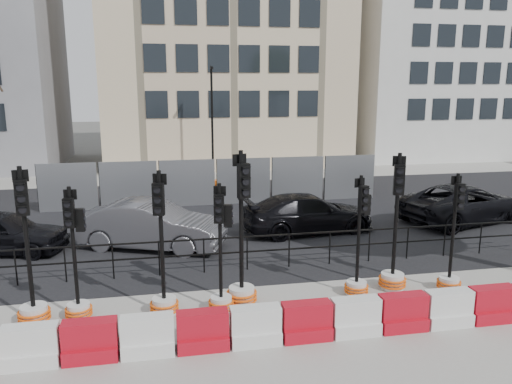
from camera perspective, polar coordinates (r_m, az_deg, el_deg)
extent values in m
plane|color=#51514C|center=(13.01, -0.09, -10.83)|extent=(120.00, 120.00, 0.00)
cube|color=gray|center=(10.37, 3.14, -17.17)|extent=(40.00, 6.00, 0.02)
cube|color=black|center=(19.56, -3.91, -2.83)|extent=(40.00, 14.00, 0.03)
cube|color=gray|center=(28.31, -6.13, 1.84)|extent=(40.00, 4.00, 0.02)
cube|color=beige|center=(34.24, -3.86, 18.79)|extent=(15.00, 10.00, 18.00)
cube|color=silver|center=(38.95, 19.57, 15.87)|extent=(12.00, 9.00, 16.00)
cylinder|color=black|center=(14.26, -25.76, -7.84)|extent=(0.04, 0.04, 1.00)
cylinder|color=black|center=(13.99, -20.97, -7.79)|extent=(0.04, 0.04, 1.00)
cylinder|color=black|center=(13.82, -16.03, -7.69)|extent=(0.04, 0.04, 1.00)
cylinder|color=black|center=(13.75, -11.00, -7.52)|extent=(0.04, 0.04, 1.00)
cylinder|color=black|center=(13.79, -5.97, -7.30)|extent=(0.04, 0.04, 1.00)
cylinder|color=black|center=(13.93, -1.01, -7.03)|extent=(0.04, 0.04, 1.00)
cylinder|color=black|center=(14.17, 3.81, -6.71)|extent=(0.04, 0.04, 1.00)
cylinder|color=black|center=(14.51, 8.43, -6.37)|extent=(0.04, 0.04, 1.00)
cylinder|color=black|center=(14.93, 12.81, -6.00)|extent=(0.04, 0.04, 1.00)
cylinder|color=black|center=(15.44, 16.91, -5.62)|extent=(0.04, 0.04, 1.00)
cylinder|color=black|center=(16.02, 20.74, -5.25)|extent=(0.04, 0.04, 1.00)
cylinder|color=black|center=(16.67, 24.27, -4.88)|extent=(0.04, 0.04, 1.00)
cube|color=black|center=(13.78, -1.02, -5.14)|extent=(18.00, 0.04, 0.04)
cube|color=black|center=(13.91, -1.01, -6.83)|extent=(18.00, 0.04, 0.04)
cube|color=gray|center=(21.49, -20.71, 0.47)|extent=(2.30, 0.05, 2.00)
cylinder|color=black|center=(21.72, -23.70, 0.34)|extent=(0.05, 0.05, 2.00)
cube|color=gray|center=(21.20, -14.32, 0.73)|extent=(2.30, 0.05, 2.00)
cylinder|color=black|center=(21.31, -17.40, 0.61)|extent=(0.05, 0.05, 2.00)
cube|color=gray|center=(21.18, -7.83, 0.99)|extent=(2.30, 0.05, 2.00)
cylinder|color=black|center=(21.16, -10.94, 0.87)|extent=(0.05, 0.05, 2.00)
cube|color=gray|center=(21.43, -1.41, 1.24)|extent=(2.30, 0.05, 2.00)
cylinder|color=black|center=(21.28, -4.47, 1.12)|extent=(0.05, 0.05, 2.00)
cube|color=gray|center=(21.94, 4.78, 1.46)|extent=(2.30, 0.05, 2.00)
cylinder|color=black|center=(21.67, 1.85, 1.36)|extent=(0.05, 0.05, 2.00)
cube|color=gray|center=(22.70, 10.63, 1.65)|extent=(2.30, 0.05, 2.00)
cylinder|color=black|center=(22.31, 7.88, 1.56)|extent=(0.05, 0.05, 2.00)
cube|color=orange|center=(22.82, -15.03, -0.04)|extent=(1.00, 0.40, 0.80)
cube|color=orange|center=(22.75, -10.01, 0.16)|extent=(1.00, 0.40, 0.80)
cube|color=orange|center=(22.86, -4.99, 0.36)|extent=(1.00, 0.40, 0.80)
cube|color=orange|center=(23.14, -0.06, 0.55)|extent=(1.00, 0.40, 0.80)
cylinder|color=black|center=(26.98, -5.03, 7.76)|extent=(0.12, 0.12, 6.00)
cube|color=black|center=(26.66, -5.09, 13.95)|extent=(0.12, 0.50, 0.12)
cube|color=silver|center=(10.54, -24.22, -16.95)|extent=(1.00, 0.50, 0.30)
cube|color=silver|center=(10.35, -24.42, -15.00)|extent=(1.00, 0.35, 0.50)
cube|color=red|center=(10.34, -18.30, -17.04)|extent=(1.00, 0.50, 0.30)
cube|color=red|center=(10.15, -18.46, -15.06)|extent=(1.00, 0.35, 0.50)
cube|color=silver|center=(10.24, -12.21, -16.96)|extent=(1.00, 0.50, 0.30)
cube|color=silver|center=(10.06, -12.32, -14.96)|extent=(1.00, 0.35, 0.50)
cube|color=red|center=(10.26, -6.08, -16.69)|extent=(1.00, 0.50, 0.30)
cube|color=red|center=(10.07, -6.14, -14.70)|extent=(1.00, 0.35, 0.50)
cube|color=silver|center=(10.38, -0.06, -16.25)|extent=(1.00, 0.50, 0.30)
cube|color=silver|center=(10.19, -0.06, -14.28)|extent=(1.00, 0.35, 0.50)
cube|color=red|center=(10.60, 5.74, -15.67)|extent=(1.00, 0.50, 0.30)
cube|color=red|center=(10.42, 5.79, -13.72)|extent=(1.00, 0.35, 0.50)
cube|color=silver|center=(10.92, 11.22, -14.97)|extent=(1.00, 0.50, 0.30)
cube|color=silver|center=(10.74, 11.31, -13.07)|extent=(1.00, 0.35, 0.50)
cube|color=red|center=(11.33, 16.31, -14.20)|extent=(1.00, 0.50, 0.30)
cube|color=red|center=(11.16, 16.44, -12.35)|extent=(1.00, 0.35, 0.50)
cube|color=silver|center=(11.81, 20.98, -13.39)|extent=(1.00, 0.50, 0.30)
cube|color=silver|center=(11.65, 21.14, -11.61)|extent=(1.00, 0.35, 0.50)
cube|color=red|center=(12.37, 25.23, -12.58)|extent=(1.00, 0.50, 0.30)
cube|color=red|center=(12.22, 25.40, -10.87)|extent=(1.00, 0.35, 0.50)
cylinder|color=silver|center=(12.11, -24.01, -12.70)|extent=(0.57, 0.57, 0.42)
torus|color=#EB560C|center=(12.14, -23.98, -13.06)|extent=(0.68, 0.68, 0.05)
torus|color=#EB560C|center=(12.11, -24.01, -12.70)|extent=(0.68, 0.68, 0.05)
torus|color=#EB560C|center=(12.07, -24.05, -12.34)|extent=(0.68, 0.68, 0.05)
cylinder|color=black|center=(11.53, -24.74, -5.06)|extent=(0.09, 0.09, 3.16)
cube|color=black|center=(11.18, -25.21, -0.60)|extent=(0.27, 0.19, 0.74)
cylinder|color=black|center=(11.15, -25.13, -1.85)|extent=(0.16, 0.08, 0.16)
cylinder|color=black|center=(11.10, -25.24, -0.69)|extent=(0.16, 0.08, 0.16)
cylinder|color=black|center=(11.05, -25.35, 0.48)|extent=(0.16, 0.08, 0.16)
cube|color=black|center=(11.29, -25.34, 1.69)|extent=(0.32, 0.09, 0.25)
cylinder|color=silver|center=(12.00, -19.59, -12.70)|extent=(0.49, 0.49, 0.36)
torus|color=#EB560C|center=(12.03, -19.57, -13.02)|extent=(0.59, 0.59, 0.05)
torus|color=#EB560C|center=(12.00, -19.59, -12.70)|extent=(0.59, 0.59, 0.05)
torus|color=#EB560C|center=(11.97, -19.62, -12.39)|extent=(0.59, 0.59, 0.05)
cylinder|color=black|center=(11.48, -20.12, -6.09)|extent=(0.08, 0.08, 2.73)
cube|color=black|center=(11.16, -20.58, -2.27)|extent=(0.23, 0.16, 0.64)
cylinder|color=black|center=(11.14, -20.62, -3.36)|extent=(0.14, 0.06, 0.14)
cylinder|color=black|center=(11.09, -20.69, -2.36)|extent=(0.14, 0.06, 0.14)
cylinder|color=black|center=(11.05, -20.77, -1.36)|extent=(0.14, 0.06, 0.14)
cube|color=black|center=(11.23, -20.48, -0.26)|extent=(0.27, 0.06, 0.22)
cube|color=black|center=(11.25, -19.47, -3.03)|extent=(0.20, 0.14, 0.50)
cylinder|color=silver|center=(11.71, -10.43, -12.70)|extent=(0.54, 0.54, 0.40)
torus|color=#EB560C|center=(11.75, -10.42, -13.05)|extent=(0.65, 0.65, 0.05)
torus|color=#EB560C|center=(11.71, -10.43, -12.70)|extent=(0.65, 0.65, 0.05)
torus|color=#EB560C|center=(11.68, -10.45, -12.34)|extent=(0.65, 0.65, 0.05)
cylinder|color=black|center=(11.14, -10.75, -5.20)|extent=(0.09, 0.09, 3.00)
cube|color=black|center=(10.79, -11.09, -0.81)|extent=(0.27, 0.19, 0.70)
cylinder|color=black|center=(10.77, -11.15, -2.05)|extent=(0.16, 0.08, 0.15)
cylinder|color=black|center=(10.71, -11.19, -0.91)|extent=(0.16, 0.08, 0.15)
cylinder|color=black|center=(10.67, -11.24, 0.24)|extent=(0.16, 0.08, 0.15)
cube|color=black|center=(10.88, -10.95, 1.45)|extent=(0.30, 0.10, 0.24)
cylinder|color=silver|center=(11.70, -4.00, -12.64)|extent=(0.49, 0.49, 0.36)
torus|color=#EB560C|center=(11.73, -3.99, -12.97)|extent=(0.59, 0.59, 0.05)
torus|color=#EB560C|center=(11.70, -4.00, -12.64)|extent=(0.59, 0.59, 0.05)
torus|color=#EB560C|center=(11.67, -4.01, -12.32)|extent=(0.59, 0.59, 0.05)
cylinder|color=black|center=(11.17, -4.11, -5.87)|extent=(0.08, 0.08, 2.72)
cube|color=black|center=(10.83, -4.25, -1.94)|extent=(0.24, 0.18, 0.64)
cylinder|color=black|center=(10.81, -4.28, -3.06)|extent=(0.14, 0.08, 0.14)
cylinder|color=black|center=(10.76, -4.30, -2.03)|extent=(0.14, 0.08, 0.14)
cylinder|color=black|center=(10.72, -4.32, -1.00)|extent=(0.14, 0.08, 0.14)
cube|color=black|center=(10.91, -4.17, 0.12)|extent=(0.27, 0.09, 0.22)
cube|color=black|center=(10.96, -3.22, -2.73)|extent=(0.20, 0.16, 0.50)
cylinder|color=silver|center=(11.98, -1.65, -11.77)|extent=(0.60, 0.60, 0.44)
torus|color=#EB560C|center=(12.02, -1.64, -12.16)|extent=(0.72, 0.72, 0.06)
torus|color=#EB560C|center=(11.98, -1.65, -11.77)|extent=(0.72, 0.72, 0.06)
torus|color=#EB560C|center=(11.95, -1.65, -11.38)|extent=(0.72, 0.72, 0.06)
cylinder|color=black|center=(11.38, -1.70, -3.57)|extent=(0.10, 0.10, 3.33)
cube|color=black|center=(11.03, -1.42, 1.27)|extent=(0.30, 0.23, 0.78)
cylinder|color=black|center=(11.00, -1.20, -0.06)|extent=(0.18, 0.10, 0.17)
cylinder|color=black|center=(10.95, -1.20, 1.19)|extent=(0.18, 0.10, 0.17)
cylinder|color=black|center=(10.91, -1.21, 2.45)|extent=(0.18, 0.10, 0.17)
cube|color=black|center=(11.13, -1.90, 3.69)|extent=(0.33, 0.13, 0.27)
cylinder|color=silver|center=(12.73, 11.39, -10.74)|extent=(0.49, 0.49, 0.36)
torus|color=#EB560C|center=(12.75, 11.37, -11.04)|extent=(0.59, 0.59, 0.05)
torus|color=#EB560C|center=(12.73, 11.39, -10.74)|extent=(0.59, 0.59, 0.05)
torus|color=#EB560C|center=(12.70, 11.40, -10.43)|extent=(0.59, 0.59, 0.05)
cylinder|color=black|center=(12.24, 11.67, -4.44)|extent=(0.08, 0.08, 2.73)
cube|color=black|center=(11.95, 12.16, -0.80)|extent=(0.24, 0.18, 0.64)
cylinder|color=black|center=(11.94, 12.34, -1.81)|extent=(0.14, 0.08, 0.14)
cylinder|color=black|center=(11.89, 12.38, -0.87)|extent=(0.14, 0.08, 0.14)
cylinder|color=black|center=(11.85, 12.42, 0.08)|extent=(0.14, 0.08, 0.14)
cube|color=black|center=(12.00, 11.76, 1.06)|extent=(0.27, 0.10, 0.22)
cube|color=black|center=(12.18, 12.48, -1.44)|extent=(0.21, 0.16, 0.50)
cylinder|color=silver|center=(13.28, 15.30, -9.80)|extent=(0.57, 0.57, 0.42)
torus|color=#EB560C|center=(13.31, 15.28, -10.14)|extent=(0.69, 0.69, 0.05)
torus|color=#EB560C|center=(13.28, 15.30, -9.80)|extent=(0.69, 0.69, 0.05)
torus|color=#EB560C|center=(13.25, 15.32, -9.46)|extent=(0.69, 0.69, 0.05)
cylinder|color=black|center=(12.75, 15.73, -2.74)|extent=(0.10, 0.10, 3.17)
cube|color=black|center=(12.43, 16.04, 1.35)|extent=(0.29, 0.22, 0.74)
cylinder|color=black|center=(12.39, 16.03, 0.22)|extent=(0.17, 0.10, 0.16)
cylinder|color=black|center=(12.34, 16.09, 1.28)|extent=(0.17, 0.10, 0.16)
cylinder|color=black|center=(12.30, 16.15, 2.34)|extent=(0.17, 0.10, 0.16)
cube|color=black|center=(12.54, 16.05, 3.41)|extent=(0.31, 0.14, 0.25)
cylinder|color=silver|center=(13.63, 21.16, -9.76)|extent=(0.49, 0.49, 0.36)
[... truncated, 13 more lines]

